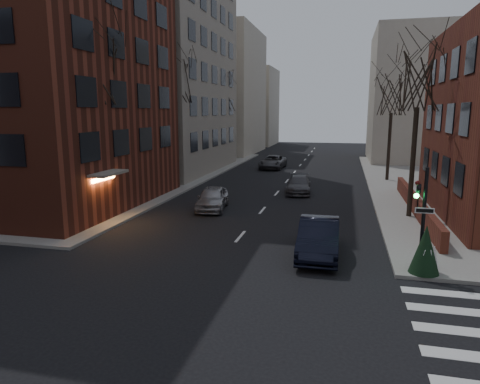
# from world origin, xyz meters

# --- Properties ---
(ground) EXTENTS (160.00, 160.00, 0.00)m
(ground) POSITION_xyz_m (0.00, 0.00, 0.00)
(ground) COLOR black
(ground) RESTS_ON ground
(sidewalk_far_left) EXTENTS (44.00, 44.00, 0.15)m
(sidewalk_far_left) POSITION_xyz_m (-29.00, 30.00, 0.07)
(sidewalk_far_left) COLOR gray
(sidewalk_far_left) RESTS_ON ground
(building_left_brick) EXTENTS (15.00, 15.00, 18.00)m
(building_left_brick) POSITION_xyz_m (-15.50, 16.50, 9.00)
(building_left_brick) COLOR maroon
(building_left_brick) RESTS_ON ground
(building_left_tan) EXTENTS (18.00, 18.00, 28.00)m
(building_left_tan) POSITION_xyz_m (-17.00, 34.00, 14.00)
(building_left_tan) COLOR gray
(building_left_tan) RESTS_ON ground
(low_wall_right) EXTENTS (0.35, 16.00, 1.00)m
(low_wall_right) POSITION_xyz_m (9.30, 19.00, 0.65)
(low_wall_right) COLOR #5A261A
(low_wall_right) RESTS_ON sidewalk_far_right
(building_distant_la) EXTENTS (14.00, 16.00, 18.00)m
(building_distant_la) POSITION_xyz_m (-15.00, 55.00, 9.00)
(building_distant_la) COLOR #B4A998
(building_distant_la) RESTS_ON ground
(building_distant_ra) EXTENTS (14.00, 14.00, 16.00)m
(building_distant_ra) POSITION_xyz_m (15.00, 50.00, 8.00)
(building_distant_ra) COLOR #B4A998
(building_distant_ra) RESTS_ON ground
(building_distant_lb) EXTENTS (10.00, 12.00, 14.00)m
(building_distant_lb) POSITION_xyz_m (-13.00, 72.00, 7.00)
(building_distant_lb) COLOR #B4A998
(building_distant_lb) RESTS_ON ground
(traffic_signal) EXTENTS (0.76, 0.44, 4.00)m
(traffic_signal) POSITION_xyz_m (7.94, 8.99, 1.91)
(traffic_signal) COLOR black
(traffic_signal) RESTS_ON sidewalk_far_right
(tree_left_a) EXTENTS (4.18, 4.18, 10.26)m
(tree_left_a) POSITION_xyz_m (-8.80, 14.00, 8.47)
(tree_left_a) COLOR #2D231C
(tree_left_a) RESTS_ON sidewalk_far_left
(tree_left_b) EXTENTS (4.40, 4.40, 10.80)m
(tree_left_b) POSITION_xyz_m (-8.80, 26.00, 8.91)
(tree_left_b) COLOR #2D231C
(tree_left_b) RESTS_ON sidewalk_far_left
(tree_left_c) EXTENTS (3.96, 3.96, 9.72)m
(tree_left_c) POSITION_xyz_m (-8.80, 40.00, 8.03)
(tree_left_c) COLOR #2D231C
(tree_left_c) RESTS_ON sidewalk_far_left
(tree_right_a) EXTENTS (3.96, 3.96, 9.72)m
(tree_right_a) POSITION_xyz_m (8.80, 18.00, 8.03)
(tree_right_a) COLOR #2D231C
(tree_right_a) RESTS_ON sidewalk_far_right
(tree_right_b) EXTENTS (3.74, 3.74, 9.18)m
(tree_right_b) POSITION_xyz_m (8.80, 32.00, 7.59)
(tree_right_b) COLOR #2D231C
(tree_right_b) RESTS_ON sidewalk_far_right
(streetlamp_near) EXTENTS (0.36, 0.36, 6.28)m
(streetlamp_near) POSITION_xyz_m (-8.20, 22.00, 4.24)
(streetlamp_near) COLOR black
(streetlamp_near) RESTS_ON sidewalk_far_left
(streetlamp_far) EXTENTS (0.36, 0.36, 6.28)m
(streetlamp_far) POSITION_xyz_m (-8.20, 42.00, 4.24)
(streetlamp_far) COLOR black
(streetlamp_far) RESTS_ON sidewalk_far_left
(parked_sedan) EXTENTS (1.79, 4.92, 1.61)m
(parked_sedan) POSITION_xyz_m (4.00, 10.03, 0.80)
(parked_sedan) COLOR black
(parked_sedan) RESTS_ON ground
(car_lane_silver) EXTENTS (2.30, 4.52, 1.47)m
(car_lane_silver) POSITION_xyz_m (-3.19, 17.51, 0.74)
(car_lane_silver) COLOR #9C9BA0
(car_lane_silver) RESTS_ON ground
(car_lane_gray) EXTENTS (2.12, 4.59, 1.30)m
(car_lane_gray) POSITION_xyz_m (1.62, 24.51, 0.65)
(car_lane_gray) COLOR #46464B
(car_lane_gray) RESTS_ON ground
(car_lane_far) EXTENTS (2.61, 5.30, 1.45)m
(car_lane_far) POSITION_xyz_m (-2.68, 38.30, 0.72)
(car_lane_far) COLOR #46464C
(car_lane_far) RESTS_ON ground
(sandwich_board) EXTENTS (0.65, 0.75, 1.00)m
(sandwich_board) POSITION_xyz_m (8.23, 8.50, 0.65)
(sandwich_board) COLOR white
(sandwich_board) RESTS_ON sidewalk_far_right
(evergreen_shrub) EXTENTS (1.30, 1.30, 1.87)m
(evergreen_shrub) POSITION_xyz_m (8.06, 8.50, 1.09)
(evergreen_shrub) COLOR black
(evergreen_shrub) RESTS_ON sidewalk_far_right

